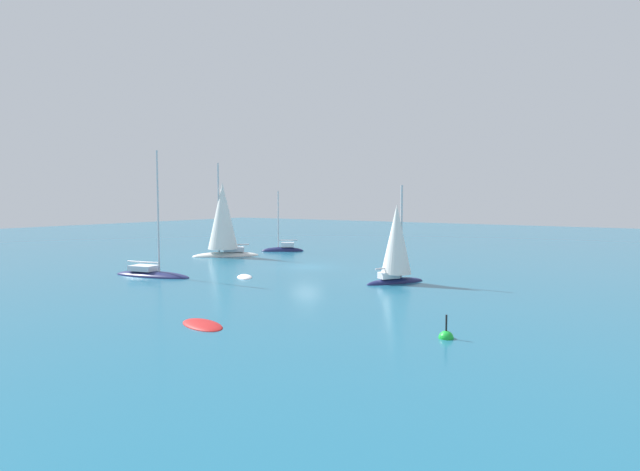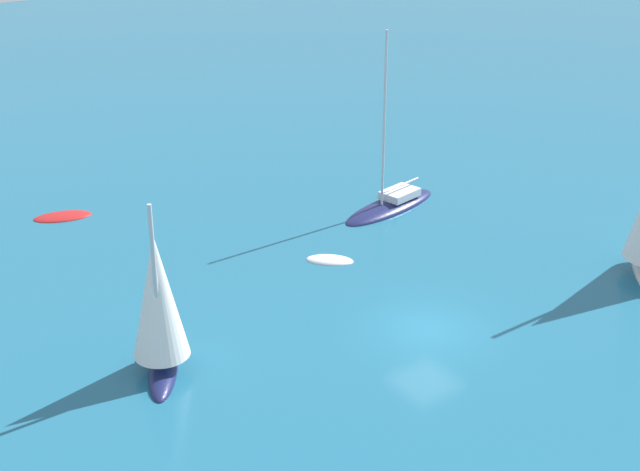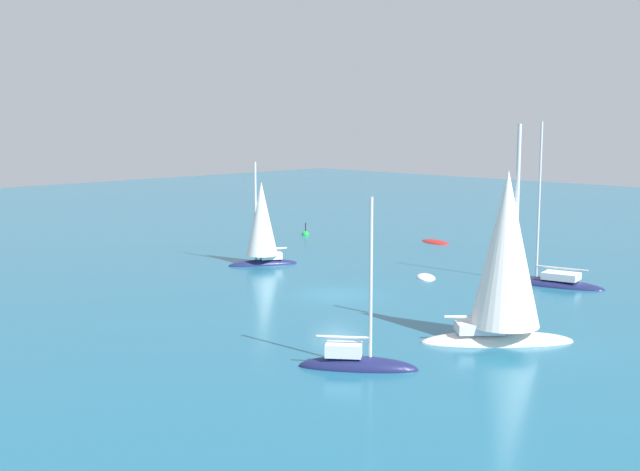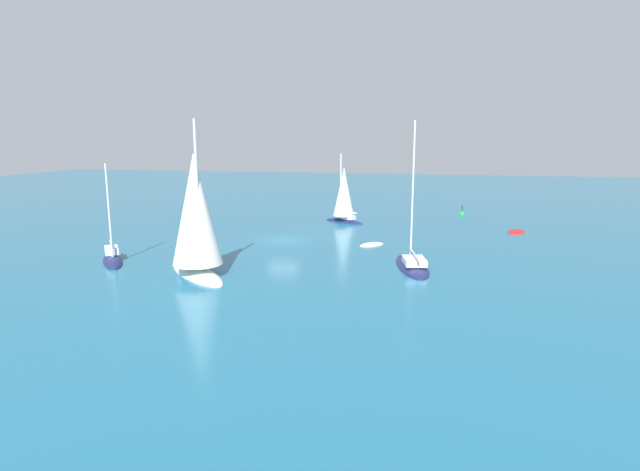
% 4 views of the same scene
% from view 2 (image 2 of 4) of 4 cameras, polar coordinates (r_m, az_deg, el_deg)
% --- Properties ---
extents(ground_plane, '(160.00, 160.00, 0.00)m').
position_cam_2_polar(ground_plane, '(37.67, 6.58, -5.67)').
color(ground_plane, '#1E607F').
extents(dinghy, '(2.22, 3.19, 0.35)m').
position_cam_2_polar(dinghy, '(49.37, -15.38, 1.10)').
color(dinghy, '#B21E1E').
rests_on(dinghy, ground).
extents(skiff, '(2.31, 2.34, 0.38)m').
position_cam_2_polar(skiff, '(42.96, 0.59, -1.53)').
color(skiff, white).
rests_on(skiff, ground).
extents(sloop_1, '(3.19, 6.83, 9.73)m').
position_cam_2_polar(sloop_1, '(48.85, 4.32, 1.86)').
color(sloop_1, '#191E4C').
rests_on(sloop_1, ground).
extents(sloop_2, '(4.50, 3.20, 7.10)m').
position_cam_2_polar(sloop_2, '(34.10, -9.78, -4.33)').
color(sloop_2, '#191E4C').
rests_on(sloop_2, ground).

